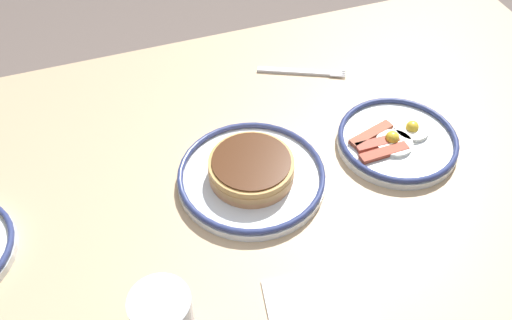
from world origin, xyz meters
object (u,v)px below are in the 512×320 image
(plate_near_main, at_px, (397,140))
(plate_center_pancakes, at_px, (251,174))
(paper_napkin, at_px, (322,316))
(fork_far, at_px, (302,72))

(plate_near_main, xyz_separation_m, plate_center_pancakes, (0.28, -0.00, 0.01))
(plate_center_pancakes, xyz_separation_m, paper_napkin, (-0.01, 0.27, -0.02))
(plate_near_main, distance_m, plate_center_pancakes, 0.28)
(plate_center_pancakes, xyz_separation_m, fork_far, (-0.20, -0.25, -0.02))
(plate_near_main, xyz_separation_m, paper_napkin, (0.27, 0.27, -0.01))
(plate_center_pancakes, relative_size, fork_far, 1.47)
(plate_center_pancakes, relative_size, paper_napkin, 1.70)
(paper_napkin, bearing_deg, fork_far, -109.47)
(plate_center_pancakes, height_order, fork_far, plate_center_pancakes)
(plate_near_main, bearing_deg, paper_napkin, 45.29)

